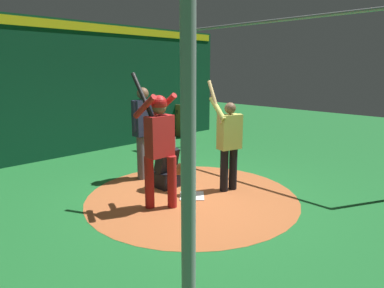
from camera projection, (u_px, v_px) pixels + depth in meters
The scene contains 10 objects.
ground_plane at pixel (192, 196), 5.89m from camera, with size 26.20×26.20×0.00m, color #1E6B2D.
dirt_circle at pixel (192, 196), 5.89m from camera, with size 3.68×3.68×0.01m, color #B76033.
home_plate at pixel (192, 196), 5.89m from camera, with size 0.42×0.42×0.01m, color white.
batter at pixel (159, 141), 5.19m from camera, with size 0.68×0.49×2.15m.
catcher at pixel (167, 167), 6.26m from camera, with size 0.58×0.40×0.99m.
umpire at pixel (144, 128), 6.64m from camera, with size 0.23×0.49×1.85m.
visitor at pixel (229, 140), 6.00m from camera, with size 0.62×0.51×2.00m.
back_wall at pixel (73, 89), 8.50m from camera, with size 0.22×10.20×3.38m.
cage_frame at pixel (192, 66), 5.39m from camera, with size 5.55×5.57×3.25m.
bat_rack at pixel (179, 122), 10.98m from camera, with size 0.82×0.21×1.05m.
Camera 1 is at (3.93, -3.90, 2.21)m, focal length 31.21 mm.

